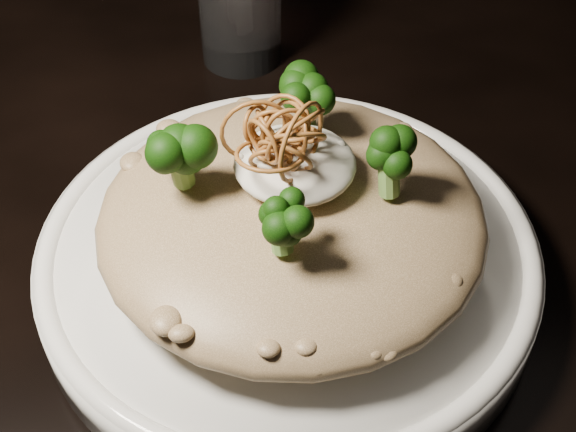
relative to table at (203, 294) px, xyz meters
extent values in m
cube|color=black|center=(0.00, 0.00, 0.06)|extent=(1.10, 0.80, 0.04)
cylinder|color=black|center=(0.48, 0.33, -0.31)|extent=(0.05, 0.05, 0.71)
cylinder|color=white|center=(0.06, -0.06, 0.10)|extent=(0.31, 0.31, 0.03)
ellipsoid|color=brown|center=(0.06, -0.06, 0.14)|extent=(0.23, 0.23, 0.05)
ellipsoid|color=white|center=(0.06, -0.06, 0.18)|extent=(0.07, 0.07, 0.02)
camera|label=1|loc=(0.03, -0.40, 0.47)|focal=50.00mm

